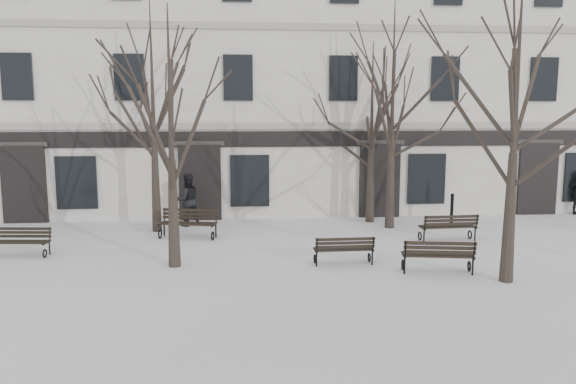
{
  "coord_description": "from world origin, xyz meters",
  "views": [
    {
      "loc": [
        -2.02,
        -13.57,
        4.16
      ],
      "look_at": [
        -0.55,
        3.0,
        1.76
      ],
      "focal_mm": 35.0,
      "sensor_mm": 36.0,
      "label": 1
    }
  ],
  "objects": [
    {
      "name": "ground",
      "position": [
        0.0,
        0.0,
        0.0
      ],
      "size": [
        100.0,
        100.0,
        0.0
      ],
      "primitive_type": "plane",
      "color": "white",
      "rests_on": "ground"
    },
    {
      "name": "building",
      "position": [
        0.0,
        12.96,
        5.52
      ],
      "size": [
        40.4,
        10.2,
        11.4
      ],
      "color": "silver",
      "rests_on": "ground"
    },
    {
      "name": "tree_1",
      "position": [
        -3.78,
        1.38,
        4.3
      ],
      "size": [
        4.82,
        4.82,
        6.88
      ],
      "color": "black",
      "rests_on": "ground"
    },
    {
      "name": "tree_2",
      "position": [
        4.52,
        -0.72,
        4.72
      ],
      "size": [
        5.28,
        5.28,
        7.54
      ],
      "color": "black",
      "rests_on": "ground"
    },
    {
      "name": "tree_4",
      "position": [
        -4.89,
        5.99,
        4.89
      ],
      "size": [
        5.48,
        5.48,
        7.83
      ],
      "color": "black",
      "rests_on": "ground"
    },
    {
      "name": "tree_5",
      "position": [
        2.91,
        7.0,
        4.18
      ],
      "size": [
        4.68,
        4.68,
        6.69
      ],
      "color": "black",
      "rests_on": "ground"
    },
    {
      "name": "tree_6",
      "position": [
        3.37,
        5.86,
        5.02
      ],
      "size": [
        5.62,
        5.62,
        8.03
      ],
      "color": "black",
      "rests_on": "ground"
    },
    {
      "name": "bench_0",
      "position": [
        -8.33,
        2.91,
        0.44
      ],
      "size": [
        1.67,
        0.74,
        0.82
      ],
      "rotation": [
        0.0,
        0.0,
        -0.1
      ],
      "color": "black",
      "rests_on": "ground"
    },
    {
      "name": "bench_1",
      "position": [
        0.81,
        1.13,
        0.44
      ],
      "size": [
        1.63,
        0.62,
        0.82
      ],
      "rotation": [
        0.0,
        0.0,
        3.16
      ],
      "color": "black",
      "rests_on": "ground"
    },
    {
      "name": "bench_2",
      "position": [
        3.07,
        0.09,
        0.5
      ],
      "size": [
        1.89,
        0.95,
        0.91
      ],
      "rotation": [
        0.0,
        0.0,
        2.97
      ],
      "color": "black",
      "rests_on": "ground"
    },
    {
      "name": "bench_3",
      "position": [
        -3.7,
        4.85,
        0.52
      ],
      "size": [
        1.98,
        1.1,
        0.95
      ],
      "rotation": [
        0.0,
        0.0,
        -0.23
      ],
      "color": "black",
      "rests_on": "ground"
    },
    {
      "name": "bench_4",
      "position": [
        4.68,
        3.59,
        0.49
      ],
      "size": [
        1.83,
        0.73,
        0.91
      ],
      "rotation": [
        0.0,
        0.0,
        3.18
      ],
      "color": "black",
      "rests_on": "ground"
    },
    {
      "name": "bollard_a",
      "position": [
        -4.03,
        7.27,
        0.62
      ],
      "size": [
        0.15,
        0.15,
        1.16
      ],
      "color": "black",
      "rests_on": "ground"
    },
    {
      "name": "bollard_b",
      "position": [
        5.93,
        6.51,
        0.6
      ],
      "size": [
        0.14,
        0.14,
        1.12
      ],
      "color": "black",
      "rests_on": "ground"
    },
    {
      "name": "pedestrian_b",
      "position": [
        -3.89,
        6.83,
        0.0
      ],
      "size": [
        1.14,
        1.02,
        1.92
      ],
      "primitive_type": "imported",
      "rotation": [
        0.0,
        0.0,
        3.52
      ],
      "color": "black",
      "rests_on": "ground"
    }
  ]
}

